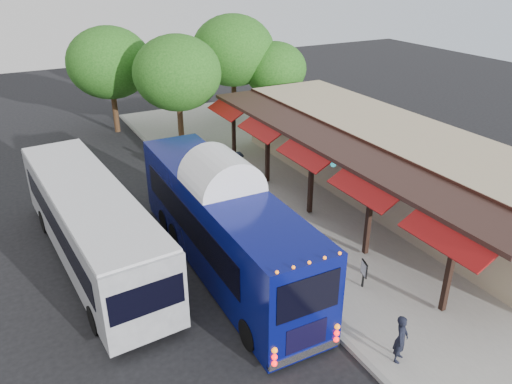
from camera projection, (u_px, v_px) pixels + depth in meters
ground at (284, 284)px, 18.39m from camera, size 90.00×90.00×0.00m
sidewalk at (331, 209)px, 23.67m from camera, size 10.00×40.00×0.15m
curb at (237, 233)px, 21.57m from camera, size 0.20×40.00×0.16m
station_shelter at (390, 162)px, 24.35m from camera, size 8.15×20.00×3.60m
coach_bus at (223, 221)px, 18.56m from camera, size 2.60×11.79×3.75m
city_bus at (91, 222)px, 19.01m from camera, size 3.44×11.98×3.18m
ped_a at (401, 339)px, 14.40m from camera, size 0.67×0.62×1.55m
ped_b at (225, 179)px, 24.33m from camera, size 1.11×0.99×1.88m
ped_c at (205, 168)px, 25.76m from camera, size 1.13×0.76×1.79m
ped_d at (238, 167)px, 26.01m from camera, size 1.19×0.85×1.67m
sign_board at (364, 270)px, 17.66m from camera, size 0.18×0.47×1.06m
tree_left at (177, 73)px, 30.03m from camera, size 5.35×5.35×6.85m
tree_mid at (233, 51)px, 34.89m from camera, size 5.81×5.81×7.44m
tree_right at (275, 69)px, 34.99m from camera, size 4.42×4.42×5.66m
tree_far at (109, 63)px, 32.39m from camera, size 5.47×5.47×7.00m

